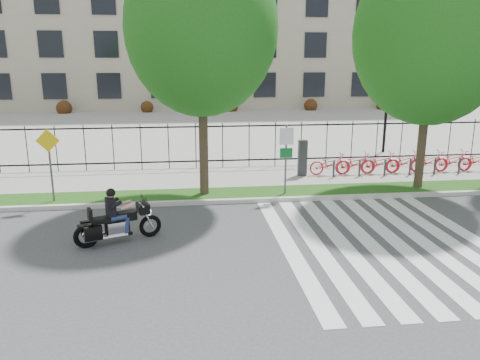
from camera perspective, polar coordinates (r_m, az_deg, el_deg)
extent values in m
plane|color=#3C3C3E|center=(12.41, -4.14, -8.57)|extent=(120.00, 120.00, 0.00)
cube|color=#BBB8B0|center=(16.24, -4.84, -2.71)|extent=(60.00, 0.20, 0.15)
cube|color=#164912|center=(17.06, -4.95, -1.88)|extent=(60.00, 1.50, 0.15)
cube|color=gray|center=(19.47, -5.20, 0.16)|extent=(60.00, 3.50, 0.15)
cube|color=gray|center=(36.74, -6.03, 6.80)|extent=(80.00, 34.00, 0.10)
cube|color=#AEA78D|center=(56.66, -6.66, 19.49)|extent=(60.00, 20.00, 20.00)
cylinder|color=black|center=(25.81, 17.34, 7.42)|extent=(0.14, 0.14, 4.00)
cylinder|color=black|center=(25.67, 17.66, 11.62)|extent=(0.06, 0.70, 0.70)
sphere|color=white|center=(25.53, 16.95, 11.89)|extent=(0.36, 0.36, 0.36)
sphere|color=white|center=(25.81, 18.40, 11.80)|extent=(0.36, 0.36, 0.36)
cylinder|color=#3C2E21|center=(16.59, -4.49, 5.36)|extent=(0.32, 0.32, 4.19)
ellipsoid|color=#145112|center=(16.42, -4.75, 18.01)|extent=(5.15, 5.15, 5.92)
cylinder|color=#3C2E21|center=(18.79, 21.35, 5.01)|extent=(0.32, 0.32, 3.89)
ellipsoid|color=#145112|center=(18.62, 22.40, 16.04)|extent=(5.57, 5.57, 6.41)
cube|color=#2D2D33|center=(19.64, 7.63, 2.69)|extent=(0.35, 0.25, 1.50)
imported|color=red|center=(20.03, 10.93, 1.94)|extent=(1.76, 0.61, 0.92)
cylinder|color=#2D2D33|center=(19.59, 11.35, 1.30)|extent=(0.08, 0.08, 0.70)
imported|color=red|center=(20.39, 13.88, 1.99)|extent=(1.76, 0.61, 0.92)
cylinder|color=#2D2D33|center=(19.95, 14.36, 1.37)|extent=(0.08, 0.08, 0.70)
imported|color=red|center=(20.80, 16.72, 2.04)|extent=(1.76, 0.61, 0.92)
cylinder|color=#2D2D33|center=(20.37, 17.25, 1.43)|extent=(0.08, 0.08, 0.70)
imported|color=red|center=(21.26, 19.45, 2.09)|extent=(1.76, 0.61, 0.92)
cylinder|color=#2D2D33|center=(20.84, 20.02, 1.49)|extent=(0.08, 0.08, 0.70)
imported|color=red|center=(21.76, 22.05, 2.12)|extent=(1.76, 0.61, 0.92)
cylinder|color=#2D2D33|center=(21.36, 22.66, 1.54)|extent=(0.08, 0.08, 0.70)
imported|color=red|center=(22.31, 24.54, 2.15)|extent=(1.76, 0.61, 0.92)
cylinder|color=#2D2D33|center=(21.92, 25.17, 1.59)|extent=(0.08, 0.08, 0.70)
imported|color=red|center=(22.90, 26.89, 2.18)|extent=(1.76, 0.61, 0.92)
cylinder|color=#59595B|center=(16.77, 5.60, 2.49)|extent=(0.07, 0.07, 2.50)
cube|color=white|center=(16.58, 5.70, 5.34)|extent=(0.50, 0.03, 0.60)
cube|color=#0C6626|center=(16.68, 5.65, 3.30)|extent=(0.45, 0.03, 0.35)
cylinder|color=#59595B|center=(17.01, -22.08, 1.50)|extent=(0.07, 0.07, 2.40)
cube|color=yellow|center=(16.82, -22.40, 4.46)|extent=(0.78, 0.03, 0.78)
torus|color=black|center=(13.46, -10.88, -5.51)|extent=(0.64, 0.34, 0.63)
torus|color=black|center=(13.12, -18.23, -6.53)|extent=(0.68, 0.37, 0.67)
cube|color=black|center=(13.24, -11.76, -3.33)|extent=(0.44, 0.57, 0.28)
cube|color=#26262B|center=(13.19, -11.53, -2.42)|extent=(0.29, 0.48, 0.28)
cube|color=silver|center=(13.22, -14.73, -5.64)|extent=(0.63, 0.49, 0.37)
cube|color=black|center=(13.18, -13.64, -4.24)|extent=(0.58, 0.47, 0.24)
cube|color=black|center=(13.07, -16.18, -4.65)|extent=(0.72, 0.54, 0.13)
cube|color=black|center=(12.95, -17.83, -4.01)|extent=(0.20, 0.32, 0.31)
cube|color=black|center=(12.83, -17.46, -6.24)|extent=(0.48, 0.30, 0.37)
cube|color=black|center=(13.35, -17.90, -5.47)|extent=(0.48, 0.30, 0.37)
cube|color=black|center=(13.00, -15.49, -3.17)|extent=(0.34, 0.42, 0.48)
sphere|color=tan|center=(12.91, -15.47, -1.67)|extent=(0.21, 0.21, 0.21)
sphere|color=black|center=(12.90, -15.48, -1.52)|extent=(0.25, 0.25, 0.25)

